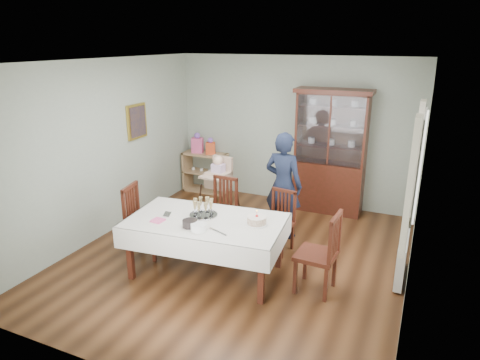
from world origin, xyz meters
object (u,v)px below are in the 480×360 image
Objects in this scene: high_chair at (219,195)px; dining_table at (206,246)px; gift_bag_pink at (197,144)px; birthday_cake at (257,221)px; chair_end_right at (317,268)px; woman at (283,185)px; sideboard at (205,172)px; chair_end_left at (145,234)px; chair_far_right at (278,234)px; champagne_tray at (203,211)px; chair_far_left at (221,221)px; gift_bag_orange at (211,147)px; china_cabinet at (330,150)px.

dining_table is at bearing -61.73° from high_chair.
birthday_cake is at bearing -48.85° from gift_bag_pink.
woman reaches higher than chair_end_right.
chair_end_left is (0.50, -2.74, -0.09)m from sideboard.
dining_table is at bearing -114.88° from chair_far_right.
champagne_tray is 1.34× the size of birthday_cake.
gift_bag_pink reaches higher than birthday_cake.
champagne_tray is (-0.09, 0.10, 0.45)m from dining_table.
sideboard is (-1.55, 2.85, 0.02)m from dining_table.
sideboard is 0.80× the size of high_chair.
sideboard is 3.52m from birthday_cake.
woman is 5.94× the size of birthday_cake.
chair_end_left is (-0.76, -0.88, 0.02)m from chair_far_left.
birthday_cake reaches higher than dining_table.
chair_end_right is (1.72, -0.82, 0.02)m from chair_far_left.
chair_end_right is at bearing -99.00° from chair_end_left.
china_cabinet is at bearing -0.04° from gift_bag_orange.
sideboard is 3.14m from champagne_tray.
champagne_tray is (0.20, -0.89, 0.54)m from chair_far_left.
chair_far_right is at bearing -99.26° from china_cabinet.
sideboard is 2.25m from chair_far_left.
chair_far_right is 3.08m from gift_bag_pink.
chair_far_right is 1.01m from birthday_cake.
chair_far_left is at bearing -112.34° from chair_end_right.
champagne_tray is at bearing -75.63° from chair_far_left.
china_cabinet is at bearing -99.66° from woman.
champagne_tray is at bearing -59.31° from gift_bag_pink.
china_cabinet is at bearing -166.55° from chair_end_right.
birthday_cake is at bearing -96.35° from china_cabinet.
woman is 1.47× the size of high_chair.
high_chair reaches higher than chair_end_right.
gift_bag_orange is at bearing -0.00° from gift_bag_pink.
chair_far_right is (0.65, 0.98, -0.12)m from dining_table.
dining_table is 5.63× the size of champagne_tray.
chair_far_right reaches higher than dining_table.
gift_bag_pink is 1.22× the size of gift_bag_orange.
dining_table is 2.34× the size of chair_far_right.
high_chair is 1.66m from gift_bag_pink.
sideboard is at bearing 129.02° from birthday_cake.
gift_bag_pink is (-0.16, -0.02, 0.58)m from sideboard.
chair_end_right is 2.54× the size of gift_bag_pink.
chair_end_right is at bearing -43.02° from gift_bag_orange.
chair_far_left is 0.78m from high_chair.
champagne_tray reaches higher than sideboard.
high_chair is 3.02× the size of champagne_tray.
woman is at bearing -32.70° from sideboard.
chair_far_right is 2.21× the size of gift_bag_pink.
gift_bag_orange is (-1.12, 1.84, 0.66)m from chair_far_left.
gift_bag_orange is (-0.76, 1.17, 0.51)m from high_chair.
gift_bag_pink is (-1.62, 2.73, 0.15)m from champagne_tray.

